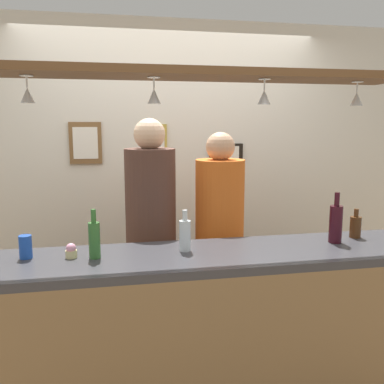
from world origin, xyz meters
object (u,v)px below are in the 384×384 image
(drink_can, at_px, (26,247))
(picture_frame_lower_pair, at_px, (226,154))
(picture_frame_crest, at_px, (156,140))
(bottle_soda_clear, at_px, (185,235))
(bottle_beer_green_import, at_px, (94,239))
(person_middle_orange_shirt, at_px, (219,228))
(picture_frame_caricature, at_px, (86,143))
(cupcake, at_px, (71,251))
(bottle_wine_dark_red, at_px, (336,223))
(bottle_beer_brown_stubby, at_px, (355,226))
(person_left_brown_shirt, at_px, (151,223))

(drink_can, xyz_separation_m, picture_frame_lower_pair, (1.44, 1.32, 0.37))
(picture_frame_crest, bearing_deg, bottle_soda_clear, -89.67)
(bottle_beer_green_import, distance_m, picture_frame_lower_pair, 1.79)
(person_middle_orange_shirt, distance_m, picture_frame_crest, 1.04)
(bottle_soda_clear, relative_size, drink_can, 1.89)
(picture_frame_caricature, xyz_separation_m, picture_frame_crest, (0.58, 0.00, 0.02))
(drink_can, bearing_deg, cupcake, -8.94)
(picture_frame_lower_pair, bearing_deg, cupcake, -131.87)
(cupcake, xyz_separation_m, picture_frame_crest, (0.60, 1.35, 0.53))
(drink_can, relative_size, cupcake, 1.56)
(bottle_wine_dark_red, xyz_separation_m, drink_can, (-1.74, 0.03, -0.06))
(person_middle_orange_shirt, height_order, bottle_wine_dark_red, person_middle_orange_shirt)
(picture_frame_caricature, bearing_deg, person_middle_orange_shirt, -39.59)
(drink_can, bearing_deg, picture_frame_lower_pair, 42.35)
(drink_can, bearing_deg, bottle_beer_brown_stubby, 1.27)
(bottle_wine_dark_red, relative_size, drink_can, 2.46)
(picture_frame_caricature, bearing_deg, picture_frame_lower_pair, 0.00)
(drink_can, xyz_separation_m, picture_frame_caricature, (0.25, 1.32, 0.48))
(bottle_beer_brown_stubby, distance_m, bottle_beer_green_import, 1.57)
(person_left_brown_shirt, relative_size, bottle_beer_green_import, 6.83)
(person_middle_orange_shirt, bearing_deg, cupcake, -148.80)
(person_left_brown_shirt, relative_size, bottle_soda_clear, 7.72)
(bottle_soda_clear, bearing_deg, picture_frame_crest, 90.33)
(person_middle_orange_shirt, relative_size, cupcake, 21.61)
(person_left_brown_shirt, height_order, bottle_soda_clear, person_left_brown_shirt)
(picture_frame_caricature, distance_m, picture_frame_lower_pair, 1.20)
(bottle_beer_green_import, distance_m, picture_frame_crest, 1.53)
(bottle_soda_clear, xyz_separation_m, picture_frame_crest, (-0.01, 1.35, 0.47))
(bottle_beer_green_import, bearing_deg, drink_can, 169.71)
(person_middle_orange_shirt, xyz_separation_m, picture_frame_lower_pair, (0.26, 0.78, 0.46))
(picture_frame_lower_pair, distance_m, picture_frame_crest, 0.63)
(bottle_soda_clear, xyz_separation_m, bottle_beer_green_import, (-0.48, -0.03, 0.01))
(bottle_beer_brown_stubby, relative_size, picture_frame_caricature, 0.53)
(bottle_beer_brown_stubby, distance_m, cupcake, 1.69)
(bottle_beer_green_import, height_order, picture_frame_lower_pair, picture_frame_lower_pair)
(drink_can, distance_m, cupcake, 0.24)
(bottle_soda_clear, xyz_separation_m, bottle_wine_dark_red, (0.90, -0.00, 0.03))
(drink_can, xyz_separation_m, picture_frame_crest, (0.83, 1.32, 0.50))
(bottle_wine_dark_red, xyz_separation_m, picture_frame_crest, (-0.91, 1.35, 0.45))
(bottle_beer_brown_stubby, distance_m, picture_frame_caricature, 2.15)
(bottle_wine_dark_red, relative_size, picture_frame_crest, 1.15)
(bottle_soda_clear, relative_size, picture_frame_caricature, 0.68)
(person_middle_orange_shirt, height_order, bottle_beer_green_import, person_middle_orange_shirt)
(picture_frame_caricature, bearing_deg, bottle_beer_green_import, -85.66)
(person_left_brown_shirt, xyz_separation_m, bottle_wine_dark_red, (1.04, -0.58, 0.09))
(bottle_soda_clear, bearing_deg, picture_frame_lower_pair, 65.77)
(person_left_brown_shirt, distance_m, drink_can, 0.89)
(bottle_beer_brown_stubby, distance_m, picture_frame_lower_pair, 1.41)
(drink_can, bearing_deg, bottle_beer_green_import, -10.29)
(drink_can, bearing_deg, person_left_brown_shirt, 37.57)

